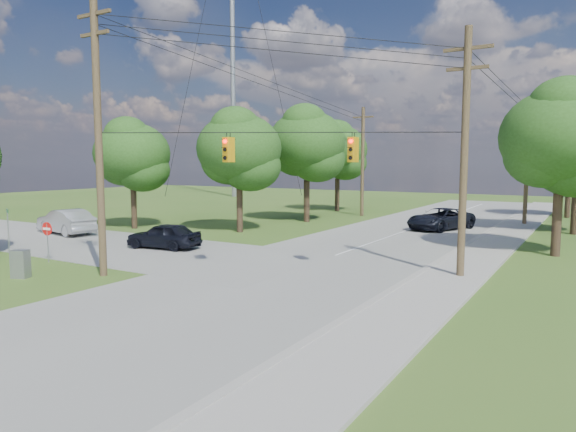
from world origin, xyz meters
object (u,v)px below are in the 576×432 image
Objects in this scene: pole_sw at (98,132)px; car_main_north at (441,219)px; do_not_enter_sign at (47,233)px; pole_ne at (464,150)px; car_cross_dark at (164,236)px; control_cabinet at (20,264)px; pole_north_e at (527,160)px; car_cross_silver at (66,222)px; pole_north_w at (363,161)px.

car_main_north is at bearing 69.77° from pole_sw.
do_not_enter_sign is at bearing 172.94° from pole_sw.
car_main_north is (-4.94, 15.62, -4.65)m from pole_ne.
car_cross_dark is 20.21m from car_main_north.
pole_ne is at bearing 8.71° from control_cabinet.
control_cabinet is at bearing -116.96° from pole_north_e.
car_cross_silver is at bearing 150.26° from pole_sw.
pole_north_e is 1.00× the size of pole_north_w.
do_not_enter_sign reaches higher than car_cross_dark.
pole_sw is 6.58m from control_cabinet.
pole_north_e is 34.50m from do_not_enter_sign.
car_cross_silver reaches higher than control_cabinet.
car_cross_silver is 2.59× the size of do_not_enter_sign.
control_cabinet is (10.30, -9.55, -0.29)m from car_cross_silver.
car_cross_dark is at bearing -95.96° from pole_north_w.
pole_north_w is 29.56m from do_not_enter_sign.
car_cross_dark is 0.83× the size of car_cross_silver.
control_cabinet is (-16.15, -31.75, -4.53)m from pole_north_e.
pole_ne is 26.85m from car_cross_silver.
car_cross_silver is at bearing -119.48° from pole_north_w.
pole_ne reaches higher than do_not_enter_sign.
car_cross_dark is 2.16× the size of do_not_enter_sign.
pole_ne is 2.01× the size of car_cross_silver.
pole_north_e is (-0.00, 22.00, -0.34)m from pole_ne.
pole_ne is 22.00m from pole_north_e.
car_main_north is at bearing 107.56° from pole_ne.
car_cross_dark is (-2.81, 6.51, -5.45)m from pole_sw.
car_cross_dark is 10.18m from car_cross_silver.
control_cabinet is at bearing -148.88° from pole_ne.
car_cross_dark is (-16.31, -1.09, -4.69)m from pole_ne.
pole_north_e is 9.15m from car_main_north.
pole_ne reaches higher than car_main_north.
pole_ne is 20.02m from do_not_enter_sign.
control_cabinet is (0.16, -8.66, -0.17)m from car_cross_dark.
pole_sw reaches higher than car_cross_dark.
car_main_north reaches higher than car_cross_dark.
pole_north_w is at bearing 122.29° from pole_ne.
pole_north_w reaches higher than control_cabinet.
do_not_enter_sign is (-18.33, -7.00, -3.98)m from pole_ne.
pole_north_e is 1.92× the size of car_cross_silver.
pole_north_e is at bearing 40.62° from control_cabinet.
car_cross_silver is 14.05m from control_cabinet.
pole_ne is at bearing 84.34° from car_cross_dark.
car_main_north is (11.37, 16.72, 0.04)m from car_cross_dark.
pole_ne is at bearing 14.86° from do_not_enter_sign.
do_not_enter_sign is (8.13, -6.80, 0.60)m from car_cross_silver.
pole_north_e is at bearing 90.00° from pole_ne.
control_cabinet is at bearing -140.93° from pole_sw.
do_not_enter_sign is at bearing -98.68° from pole_north_w.
pole_north_e is 1.77× the size of car_main_north.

